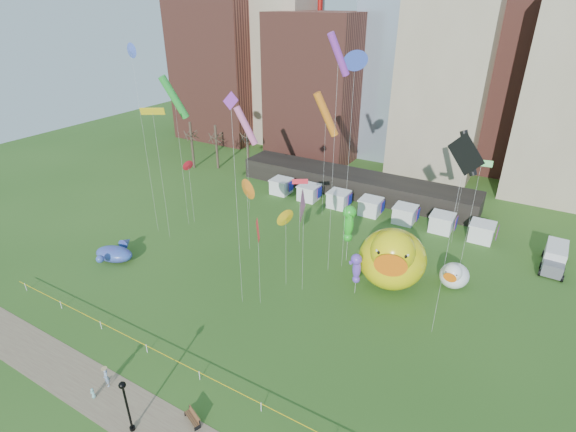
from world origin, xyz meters
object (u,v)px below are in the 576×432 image
Objects in this scene: lamppost at (126,401)px; box_truck at (555,257)px; big_duck at (392,257)px; seahorse_purple at (357,266)px; seahorse_green at (349,221)px; small_duck at (454,275)px; whale_inflatable at (115,253)px; woman at (106,377)px; toddler at (93,393)px; park_bench at (193,417)px.

box_truck is (25.38, 39.61, -1.66)m from lamppost.
seahorse_purple is at bearing -140.56° from big_duck.
seahorse_green is at bearing 142.72° from seahorse_purple.
big_duck reaches higher than small_duck.
woman is (14.71, -13.17, -0.05)m from whale_inflatable.
seahorse_purple is at bearing 65.85° from toddler.
seahorse_purple is at bearing 71.99° from lamppost.
small_duck is 13.55m from box_truck.
whale_inflatable is (-27.08, -8.21, -2.44)m from seahorse_purple.
park_bench is (-6.81, -23.93, -3.01)m from big_duck.
park_bench is 8.48m from toddler.
park_bench is at bearing 20.04° from toddler.
seahorse_purple is 28.41m from whale_inflatable.
small_duck is 0.89× the size of seahorse_purple.
park_bench is 8.24m from woman.
woman is (-9.00, -26.89, -4.40)m from seahorse_green.
big_duck reaches higher than park_bench.
big_duck reaches higher than seahorse_purple.
woman is (-12.38, -21.38, -2.49)m from seahorse_purple.
box_truck reaches higher than park_bench.
big_duck is at bearing 64.65° from toddler.
box_truck is at bearing 51.13° from small_duck.
small_duck is at bearing 58.72° from toddler.
box_truck is 48.38m from woman.
seahorse_green is 4.09× the size of woman.
big_duck is at bearing -43.57° from seahorse_green.
toddler is at bearing -142.60° from park_bench.
toddler is at bearing -58.82° from whale_inflatable.
small_duck reaches higher than whale_inflatable.
seahorse_purple reaches higher than woman.
seahorse_green is at bearing 91.37° from woman.
box_truck is at bearing 71.23° from woman.
box_truck is at bearing 14.54° from whale_inflatable.
big_duck is at bearing 74.27° from seahorse_purple.
toddler is (-30.20, -39.15, -0.81)m from box_truck.
seahorse_green reaches higher than seahorse_purple.
seahorse_green is 7.85× the size of toddler.
small_duck reaches higher than woman.
lamppost reaches higher than seahorse_purple.
seahorse_purple is (3.38, -5.50, -1.91)m from seahorse_green.
lamppost reaches higher than box_truck.
big_duck is at bearing 7.30° from whale_inflatable.
small_duck is 4.70× the size of toddler.
lamppost is (-7.54, -23.20, -0.44)m from seahorse_purple.
woman is at bearing -133.35° from seahorse_green.
lamppost is at bearing -0.76° from woman.
whale_inflatable is at bearing 158.03° from woman.
small_duck is at bearing 86.31° from park_bench.
seahorse_green is at bearing 109.92° from park_bench.
big_duck is 4.35m from seahorse_purple.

